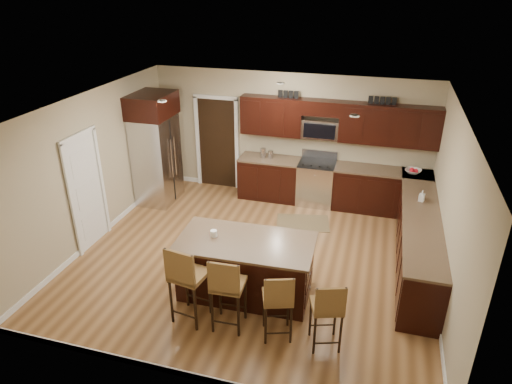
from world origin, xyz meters
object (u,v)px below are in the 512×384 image
(stool_right, at_px, (278,299))
(island, at_px, (246,269))
(stool_left, at_px, (186,276))
(range, at_px, (316,183))
(stool_extra, at_px, (328,308))
(stool_mid, at_px, (227,286))
(refrigerator, at_px, (156,148))

(stool_right, bearing_deg, island, 111.15)
(stool_left, bearing_deg, stool_right, 9.55)
(range, relative_size, stool_extra, 1.06)
(stool_extra, bearing_deg, island, 129.37)
(stool_mid, height_order, refrigerator, refrigerator)
(stool_left, bearing_deg, stool_mid, 9.30)
(stool_right, height_order, stool_extra, same)
(island, height_order, stool_left, stool_left)
(range, height_order, refrigerator, refrigerator)
(stool_mid, distance_m, refrigerator, 4.43)
(range, xyz_separation_m, stool_extra, (0.82, -4.21, 0.18))
(island, relative_size, stool_left, 1.69)
(stool_right, bearing_deg, stool_mid, 161.96)
(stool_mid, bearing_deg, stool_extra, -2.44)
(range, xyz_separation_m, stool_right, (0.17, -4.21, 0.18))
(stool_mid, height_order, stool_extra, stool_mid)
(stool_left, height_order, stool_right, stool_left)
(island, relative_size, stool_mid, 1.79)
(stool_left, bearing_deg, range, 84.14)
(stool_right, bearing_deg, range, 73.49)
(stool_left, bearing_deg, island, 64.41)
(range, relative_size, stool_mid, 0.96)
(island, bearing_deg, range, 78.90)
(range, relative_size, refrigerator, 0.47)
(stool_mid, relative_size, stool_right, 1.11)
(island, xyz_separation_m, stool_right, (0.70, -0.84, 0.22))
(island, relative_size, stool_extra, 1.98)
(stool_left, relative_size, stool_extra, 1.17)
(stool_left, xyz_separation_m, stool_mid, (0.59, 0.00, -0.04))
(range, xyz_separation_m, refrigerator, (-3.30, -0.79, 0.73))
(stool_right, distance_m, stool_extra, 0.65)
(range, bearing_deg, stool_extra, -78.96)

